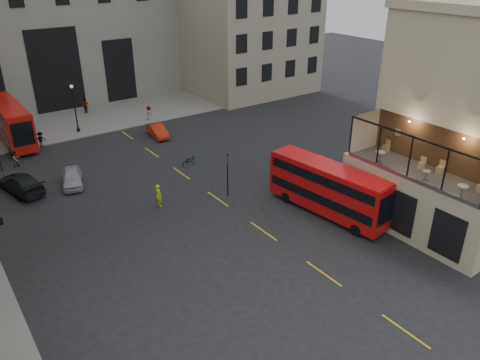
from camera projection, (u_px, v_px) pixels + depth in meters
ground at (346, 262)px, 29.86m from camera, size 140.00×140.00×0.00m
host_building_main at (459, 117)px, 31.67m from camera, size 7.26×11.40×15.10m
host_frontage at (415, 203)px, 32.28m from camera, size 3.00×11.00×4.50m
cafe_floor at (420, 173)px, 31.28m from camera, size 3.00×10.00×0.10m
gateway at (39, 29)px, 58.32m from camera, size 35.00×10.60×18.00m
building_right at (239, 13)px, 65.07m from camera, size 16.60×18.60×20.00m
pavement_far at (67, 122)px, 54.54m from camera, size 40.00×12.00×0.12m
traffic_light_near at (228, 169)px, 37.07m from camera, size 0.16×0.20×3.80m
street_lamp_b at (75, 112)px, 50.59m from camera, size 0.36×0.36×5.33m
bus_near at (328, 187)px, 34.67m from camera, size 3.39×9.97×3.90m
bus_far at (10, 121)px, 47.95m from camera, size 2.52×10.48×4.17m
car_a at (72, 178)px, 39.58m from camera, size 2.66×4.27×1.36m
car_b at (157, 131)px, 50.18m from camera, size 1.80×4.11×1.31m
car_c at (21, 183)px, 38.43m from camera, size 3.22×5.58×1.52m
bicycle at (189, 160)px, 43.47m from camera, size 1.85×1.01×0.92m
cyclist at (159, 195)px, 36.21m from camera, size 0.53×0.72×1.83m
pedestrian_a at (16, 159)px, 42.97m from camera, size 0.92×0.83×1.54m
pedestrian_b at (41, 140)px, 47.47m from camera, size 1.15×0.89×1.57m
pedestrian_c at (85, 106)px, 57.14m from camera, size 1.23×0.98×1.94m
pedestrian_d at (149, 113)px, 54.94m from camera, size 0.80×1.00×1.77m
cafe_table_near at (462, 190)px, 27.81m from camera, size 0.64×0.64×0.80m
cafe_table_mid at (426, 174)px, 30.00m from camera, size 0.53×0.53×0.66m
cafe_table_far at (380, 155)px, 32.46m from camera, size 0.67×0.67×0.84m
cafe_chair_b at (440, 170)px, 31.01m from camera, size 0.51×0.51×0.90m
cafe_chair_c at (422, 165)px, 31.72m from camera, size 0.49×0.49×0.82m
cafe_chair_d at (386, 148)px, 34.51m from camera, size 0.43×0.43×0.87m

